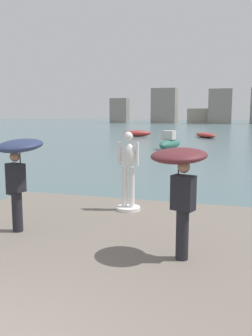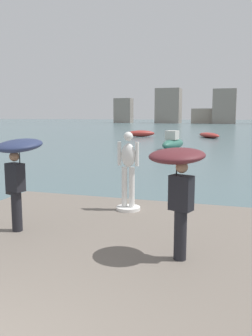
{
  "view_description": "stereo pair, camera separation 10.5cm",
  "coord_description": "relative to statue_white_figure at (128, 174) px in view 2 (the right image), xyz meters",
  "views": [
    {
      "loc": [
        2.64,
        -2.19,
        2.88
      ],
      "look_at": [
        0.0,
        6.43,
        1.55
      ],
      "focal_mm": 38.23,
      "sensor_mm": 36.0,
      "label": 1
    },
    {
      "loc": [
        2.74,
        -2.16,
        2.88
      ],
      "look_at": [
        0.0,
        6.43,
        1.55
      ],
      "focal_mm": 38.23,
      "sensor_mm": 36.0,
      "label": 2
    }
  ],
  "objects": [
    {
      "name": "statue_white_figure",
      "position": [
        0.0,
        0.0,
        0.0
      ],
      "size": [
        0.64,
        0.64,
        2.06
      ],
      "color": "white",
      "rests_on": "pier"
    },
    {
      "name": "boat_far",
      "position": [
        -1.08,
        38.54,
        -1.04
      ],
      "size": [
        3.79,
        5.32,
        0.66
      ],
      "color": "#9E2D28",
      "rests_on": "ground"
    },
    {
      "name": "ground_plane",
      "position": [
        0.0,
        33.37,
        -1.37
      ],
      "size": [
        400.0,
        400.0,
        0.0
      ],
      "primitive_type": "plane",
      "color": "#4C666B"
    },
    {
      "name": "boat_near",
      "position": [
        -2.68,
        21.41,
        -0.82
      ],
      "size": [
        1.81,
        4.42,
        1.59
      ],
      "color": "#336B5B",
      "rests_on": "ground"
    },
    {
      "name": "onlooker_right",
      "position": [
        1.77,
        -2.81,
        0.54
      ],
      "size": [
        1.24,
        1.25,
        1.96
      ],
      "color": "black",
      "rests_on": "pier"
    },
    {
      "name": "pier",
      "position": [
        0.0,
        -4.2,
        -1.17
      ],
      "size": [
        7.79,
        10.85,
        0.4
      ],
      "primitive_type": "cube",
      "color": "#70665B",
      "rests_on": "ground"
    },
    {
      "name": "boat_leftward",
      "position": [
        -10.17,
        38.34,
        -0.96
      ],
      "size": [
        3.94,
        2.66,
        0.83
      ],
      "color": "#9E2D28",
      "rests_on": "ground"
    },
    {
      "name": "onlooker_left",
      "position": [
        -1.69,
        -2.38,
        0.58
      ],
      "size": [
        1.22,
        1.23,
        2.04
      ],
      "color": "black",
      "rests_on": "pier"
    },
    {
      "name": "distant_skyline",
      "position": [
        -1.13,
        120.58,
        3.6
      ],
      "size": [
        83.16,
        10.48,
        12.43
      ],
      "color": "gray",
      "rests_on": "ground"
    }
  ]
}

